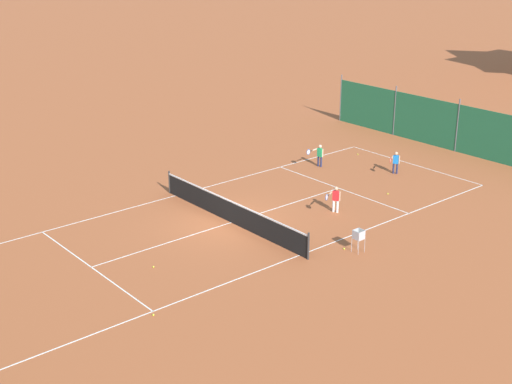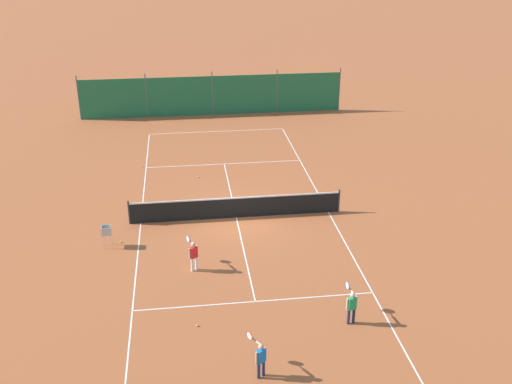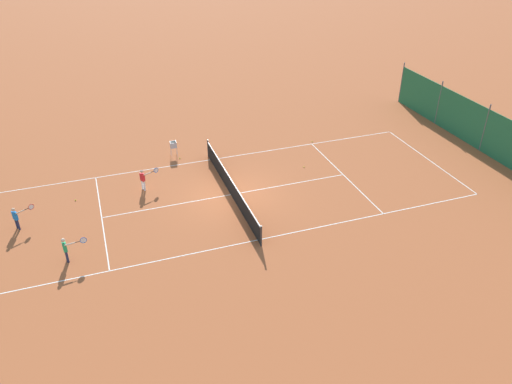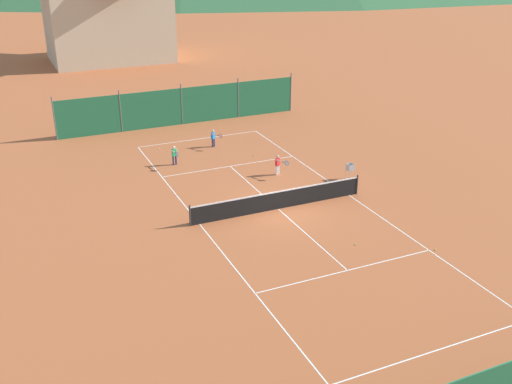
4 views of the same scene
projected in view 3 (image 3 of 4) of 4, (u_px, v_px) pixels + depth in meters
ground_plane at (231, 195)px, 25.42m from camera, size 600.00×600.00×0.00m
court_line_markings at (231, 195)px, 25.42m from camera, size 8.25×23.85×0.01m
tennis_net at (231, 186)px, 25.16m from camera, size 9.18×0.08×1.06m
windscreen_fence_near at (484, 130)px, 29.12m from camera, size 17.28×0.08×2.90m
player_far_baseline at (17, 216)px, 22.53m from camera, size 0.49×0.97×1.12m
player_near_baseline at (143, 178)px, 25.52m from camera, size 0.43×1.01×1.16m
player_far_service at (66, 248)px, 20.51m from camera, size 0.39×1.00×1.16m
tennis_ball_service_box at (304, 167)px, 27.92m from camera, size 0.07×0.07×0.07m
tennis_ball_by_net_left at (312, 142)px, 30.76m from camera, size 0.07×0.07×0.07m
tennis_ball_mid_court at (75, 200)px, 24.91m from camera, size 0.07×0.07×0.07m
tennis_ball_near_corner at (180, 158)px, 28.84m from camera, size 0.07×0.07×0.07m
ball_hopper at (173, 146)px, 28.84m from camera, size 0.36×0.36×0.89m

